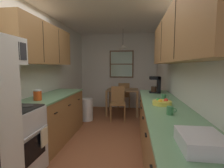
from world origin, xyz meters
TOP-DOWN VIEW (x-y plane):
  - ground_plane at (0.00, 1.00)m, footprint 12.00×12.00m
  - wall_left at (-1.35, 1.00)m, footprint 0.10×9.00m
  - wall_right at (1.35, 1.00)m, footprint 0.10×9.00m
  - wall_back at (0.00, 3.65)m, footprint 4.40×0.10m
  - ceiling_slab at (0.00, 1.00)m, footprint 4.40×9.00m
  - stove_range at (-0.99, -0.42)m, footprint 0.66×0.64m
  - counter_left at (-1.00, 0.78)m, footprint 0.64×1.77m
  - upper_cabinets_left at (-1.14, 0.73)m, footprint 0.33×1.85m
  - counter_right at (1.00, 0.12)m, footprint 0.64×3.18m
  - upper_cabinets_right at (1.14, 0.07)m, footprint 0.33×2.86m
  - dining_table at (0.21, 2.80)m, footprint 0.94×0.74m
  - dining_chair_near at (0.12, 2.22)m, footprint 0.43×0.43m
  - dining_chair_far at (0.21, 3.37)m, footprint 0.44×0.44m
  - pendant_light at (0.21, 2.80)m, footprint 0.25×0.25m
  - back_window at (0.11, 3.58)m, footprint 0.82×0.05m
  - trash_bin at (-0.70, 2.04)m, footprint 0.33×0.33m
  - storage_canister at (-1.00, 0.22)m, footprint 0.13×0.13m
  - dish_towel at (-0.64, -0.26)m, footprint 0.02×0.16m
  - coffee_maker at (1.01, 1.27)m, footprint 0.22×0.18m
  - mug_by_coffeemaker at (0.96, -0.38)m, footprint 0.11×0.08m
  - mug_spare at (1.04, 0.48)m, footprint 0.11×0.08m
  - fruit_bowl at (0.95, 0.13)m, footprint 0.27×0.27m
  - dish_rack at (1.00, -1.19)m, footprint 0.28×0.34m

SIDE VIEW (x-z plane):
  - ground_plane at x=0.00m, z-range 0.00..0.00m
  - trash_bin at x=-0.70m, z-range 0.00..0.59m
  - counter_right at x=1.00m, z-range 0.00..0.90m
  - counter_left at x=-1.00m, z-range 0.00..0.90m
  - stove_range at x=-0.99m, z-range -0.08..1.02m
  - dish_towel at x=-0.64m, z-range 0.38..0.62m
  - dining_chair_near at x=0.12m, z-range 0.05..0.95m
  - dining_chair_far at x=0.21m, z-range 0.05..0.95m
  - dining_table at x=0.21m, z-range 0.25..1.01m
  - fruit_bowl at x=0.95m, z-range 0.89..0.98m
  - mug_by_coffeemaker at x=0.96m, z-range 0.90..1.00m
  - dish_rack at x=1.00m, z-range 0.90..1.00m
  - mug_spare at x=1.04m, z-range 0.90..1.00m
  - storage_canister at x=-1.00m, z-range 0.90..1.07m
  - coffee_maker at x=1.01m, z-range 0.91..1.25m
  - wall_left at x=-1.35m, z-range 0.00..2.55m
  - wall_right at x=1.35m, z-range 0.00..2.55m
  - wall_back at x=0.00m, z-range 0.00..2.55m
  - back_window at x=0.11m, z-range 1.06..1.99m
  - upper_cabinets_right at x=1.14m, z-range 1.50..2.20m
  - upper_cabinets_left at x=-1.14m, z-range 1.49..2.23m
  - pendant_light at x=0.21m, z-range 1.73..2.31m
  - ceiling_slab at x=0.00m, z-range 2.55..2.63m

